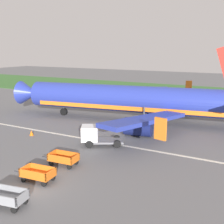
{
  "coord_description": "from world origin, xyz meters",
  "views": [
    {
      "loc": [
        14.49,
        -14.35,
        10.03
      ],
      "look_at": [
        -1.03,
        14.16,
        2.8
      ],
      "focal_mm": 45.92,
      "sensor_mm": 36.0,
      "label": 1
    }
  ],
  "objects_px": {
    "airplane": "(137,100)",
    "baggage_cart_second_in_row": "(38,174)",
    "baggage_cart_nearest": "(7,197)",
    "service_truck_beside_carts": "(94,135)",
    "traffic_cone_mid_apron": "(31,133)",
    "traffic_cone_near_plane": "(82,127)",
    "baggage_cart_third_in_row": "(63,159)"
  },
  "relations": [
    {
      "from": "traffic_cone_near_plane",
      "to": "traffic_cone_mid_apron",
      "type": "height_order",
      "value": "traffic_cone_near_plane"
    },
    {
      "from": "baggage_cart_second_in_row",
      "to": "baggage_cart_third_in_row",
      "type": "distance_m",
      "value": 3.46
    },
    {
      "from": "baggage_cart_second_in_row",
      "to": "traffic_cone_near_plane",
      "type": "xyz_separation_m",
      "value": [
        -5.14,
        13.48,
        -0.28
      ]
    },
    {
      "from": "service_truck_beside_carts",
      "to": "traffic_cone_mid_apron",
      "type": "xyz_separation_m",
      "value": [
        -8.38,
        -0.58,
        -0.78
      ]
    },
    {
      "from": "baggage_cart_second_in_row",
      "to": "baggage_cart_third_in_row",
      "type": "bearing_deg",
      "value": 93.86
    },
    {
      "from": "baggage_cart_nearest",
      "to": "traffic_cone_near_plane",
      "type": "bearing_deg",
      "value": 108.88
    },
    {
      "from": "baggage_cart_third_in_row",
      "to": "service_truck_beside_carts",
      "type": "relative_size",
      "value": 0.76
    },
    {
      "from": "baggage_cart_nearest",
      "to": "service_truck_beside_carts",
      "type": "relative_size",
      "value": 0.76
    },
    {
      "from": "airplane",
      "to": "baggage_cart_second_in_row",
      "type": "bearing_deg",
      "value": -87.85
    },
    {
      "from": "traffic_cone_mid_apron",
      "to": "traffic_cone_near_plane",
      "type": "bearing_deg",
      "value": 51.29
    },
    {
      "from": "airplane",
      "to": "service_truck_beside_carts",
      "type": "distance_m",
      "value": 11.67
    },
    {
      "from": "service_truck_beside_carts",
      "to": "traffic_cone_mid_apron",
      "type": "bearing_deg",
      "value": -176.05
    },
    {
      "from": "baggage_cart_third_in_row",
      "to": "airplane",
      "type": "bearing_deg",
      "value": 91.81
    },
    {
      "from": "baggage_cart_third_in_row",
      "to": "traffic_cone_mid_apron",
      "type": "bearing_deg",
      "value": 149.36
    },
    {
      "from": "traffic_cone_near_plane",
      "to": "traffic_cone_mid_apron",
      "type": "distance_m",
      "value": 6.19
    },
    {
      "from": "baggage_cart_third_in_row",
      "to": "traffic_cone_near_plane",
      "type": "xyz_separation_m",
      "value": [
        -4.91,
        10.03,
        -0.28
      ]
    },
    {
      "from": "airplane",
      "to": "traffic_cone_mid_apron",
      "type": "height_order",
      "value": "airplane"
    },
    {
      "from": "baggage_cart_second_in_row",
      "to": "baggage_cart_third_in_row",
      "type": "relative_size",
      "value": 1.0
    },
    {
      "from": "baggage_cart_third_in_row",
      "to": "traffic_cone_mid_apron",
      "type": "distance_m",
      "value": 10.21
    },
    {
      "from": "baggage_cart_nearest",
      "to": "traffic_cone_mid_apron",
      "type": "relative_size",
      "value": 5.75
    },
    {
      "from": "baggage_cart_third_in_row",
      "to": "traffic_cone_mid_apron",
      "type": "height_order",
      "value": "baggage_cart_third_in_row"
    },
    {
      "from": "baggage_cart_second_in_row",
      "to": "traffic_cone_mid_apron",
      "type": "bearing_deg",
      "value": 136.18
    },
    {
      "from": "baggage_cart_second_in_row",
      "to": "service_truck_beside_carts",
      "type": "height_order",
      "value": "service_truck_beside_carts"
    },
    {
      "from": "baggage_cart_second_in_row",
      "to": "traffic_cone_near_plane",
      "type": "bearing_deg",
      "value": 110.87
    },
    {
      "from": "baggage_cart_nearest",
      "to": "baggage_cart_second_in_row",
      "type": "distance_m",
      "value": 3.71
    },
    {
      "from": "airplane",
      "to": "baggage_cart_nearest",
      "type": "distance_m",
      "value": 24.54
    },
    {
      "from": "baggage_cart_second_in_row",
      "to": "service_truck_beside_carts",
      "type": "relative_size",
      "value": 0.76
    },
    {
      "from": "service_truck_beside_carts",
      "to": "baggage_cart_second_in_row",
      "type": "bearing_deg",
      "value": -86.08
    },
    {
      "from": "baggage_cart_second_in_row",
      "to": "baggage_cart_nearest",
      "type": "bearing_deg",
      "value": -78.92
    },
    {
      "from": "baggage_cart_nearest",
      "to": "traffic_cone_near_plane",
      "type": "xyz_separation_m",
      "value": [
        -5.85,
        17.12,
        -0.28
      ]
    },
    {
      "from": "traffic_cone_near_plane",
      "to": "traffic_cone_mid_apron",
      "type": "relative_size",
      "value": 1.01
    },
    {
      "from": "airplane",
      "to": "baggage_cart_third_in_row",
      "type": "height_order",
      "value": "airplane"
    }
  ]
}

